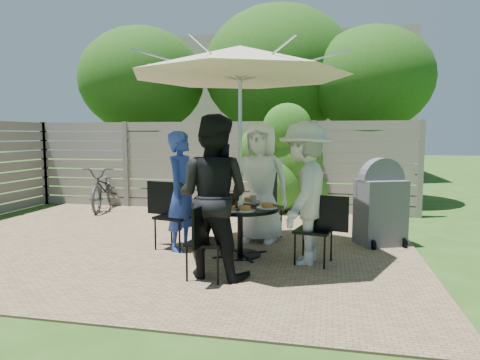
% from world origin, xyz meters
% --- Properties ---
extents(backyard_envelope, '(60.00, 60.00, 5.00)m').
position_xyz_m(backyard_envelope, '(0.09, 10.29, 2.61)').
color(backyard_envelope, '#2C5019').
rests_on(backyard_envelope, ground).
extents(patio_table, '(1.15, 1.15, 0.66)m').
position_xyz_m(patio_table, '(1.22, -0.27, 0.46)').
color(patio_table, black).
rests_on(patio_table, ground).
extents(umbrella, '(3.15, 3.15, 2.66)m').
position_xyz_m(umbrella, '(1.22, -0.27, 2.46)').
color(umbrella, silver).
rests_on(umbrella, ground).
extents(chair_back, '(0.59, 0.75, 0.98)m').
position_xyz_m(chair_back, '(1.38, 0.69, 0.29)').
color(chair_back, black).
rests_on(chair_back, ground).
extents(person_back, '(0.93, 0.68, 1.74)m').
position_xyz_m(person_back, '(1.35, 0.55, 0.87)').
color(person_back, white).
rests_on(person_back, ground).
extents(chair_left, '(0.71, 0.53, 0.93)m').
position_xyz_m(chair_left, '(0.27, -0.11, 0.28)').
color(chair_left, black).
rests_on(chair_left, ground).
extents(person_left, '(0.48, 0.64, 1.62)m').
position_xyz_m(person_left, '(0.40, -0.13, 0.81)').
color(person_left, '#2942B1').
rests_on(person_left, ground).
extents(chair_front, '(0.44, 0.62, 0.84)m').
position_xyz_m(chair_front, '(1.06, -1.22, 0.25)').
color(chair_front, black).
rests_on(chair_front, ground).
extents(person_front, '(0.96, 0.81, 1.78)m').
position_xyz_m(person_front, '(1.09, -1.09, 0.89)').
color(person_front, black).
rests_on(person_front, ground).
extents(chair_right, '(0.65, 0.49, 0.85)m').
position_xyz_m(chair_right, '(2.17, -0.42, 0.26)').
color(chair_right, black).
rests_on(chair_right, ground).
extents(person_right, '(0.81, 1.21, 1.73)m').
position_xyz_m(person_right, '(2.04, -0.40, 0.86)').
color(person_right, beige).
rests_on(person_right, ground).
extents(plate_back, '(0.26, 0.26, 0.06)m').
position_xyz_m(plate_back, '(1.28, 0.09, 0.68)').
color(plate_back, white).
rests_on(plate_back, patio_table).
extents(plate_left, '(0.26, 0.26, 0.06)m').
position_xyz_m(plate_left, '(0.86, -0.21, 0.68)').
color(plate_left, white).
rests_on(plate_left, patio_table).
extents(plate_front, '(0.26, 0.26, 0.06)m').
position_xyz_m(plate_front, '(1.16, -0.62, 0.68)').
color(plate_front, white).
rests_on(plate_front, patio_table).
extents(plate_right, '(0.26, 0.26, 0.06)m').
position_xyz_m(plate_right, '(1.57, -0.33, 0.68)').
color(plate_right, white).
rests_on(plate_right, patio_table).
extents(plate_extra, '(0.24, 0.24, 0.06)m').
position_xyz_m(plate_extra, '(1.35, -0.59, 0.68)').
color(plate_extra, white).
rests_on(plate_extra, patio_table).
extents(glass_left, '(0.07, 0.07, 0.14)m').
position_xyz_m(glass_left, '(0.95, -0.33, 0.73)').
color(glass_left, silver).
rests_on(glass_left, patio_table).
extents(glass_front, '(0.07, 0.07, 0.14)m').
position_xyz_m(glass_front, '(1.28, -0.54, 0.73)').
color(glass_front, silver).
rests_on(glass_front, patio_table).
extents(glass_right, '(0.07, 0.07, 0.14)m').
position_xyz_m(glass_right, '(1.49, -0.21, 0.73)').
color(glass_right, silver).
rests_on(glass_right, patio_table).
extents(syrup_jug, '(0.09, 0.09, 0.16)m').
position_xyz_m(syrup_jug, '(1.17, -0.21, 0.74)').
color(syrup_jug, '#59280C').
rests_on(syrup_jug, patio_table).
extents(coffee_cup, '(0.08, 0.08, 0.12)m').
position_xyz_m(coffee_cup, '(1.35, -0.07, 0.72)').
color(coffee_cup, '#C6B293').
rests_on(coffee_cup, patio_table).
extents(bicycle, '(1.04, 1.84, 0.92)m').
position_xyz_m(bicycle, '(-2.31, 2.60, 0.46)').
color(bicycle, '#333338').
rests_on(bicycle, ground).
extents(bbq_grill, '(0.75, 0.68, 1.25)m').
position_xyz_m(bbq_grill, '(3.04, 0.70, 0.57)').
color(bbq_grill, '#59595E').
rests_on(bbq_grill, ground).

